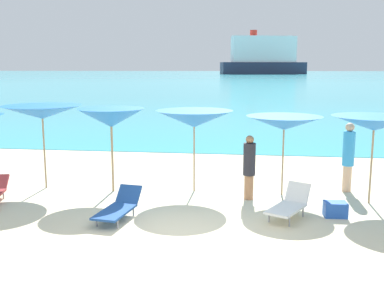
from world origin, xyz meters
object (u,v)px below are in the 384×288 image
Objects in this scene: umbrella_2 at (111,118)px; lounge_chair_2 at (119,207)px; lounge_chair_1 at (289,204)px; cooler_box at (335,209)px; umbrella_1 at (42,112)px; umbrella_5 at (374,124)px; umbrella_4 at (284,123)px; cruise_ship at (263,57)px; beachgoer_0 at (348,155)px; beachgoer_2 at (249,166)px; umbrella_3 at (194,119)px.

umbrella_2 reaches higher than lounge_chair_2.
cooler_box is at bearing 39.75° from lounge_chair_1.
umbrella_5 is (8.64, -0.30, -0.13)m from umbrella_1.
umbrella_5 is at bearing -11.60° from umbrella_4.
cruise_ship is at bearing 88.80° from umbrella_4.
lounge_chair_2 is at bearing -147.64° from umbrella_4.
lounge_chair_2 is at bearing 52.11° from beachgoer_0.
cruise_ship reaches higher than umbrella_2.
lounge_chair_2 is 3.49m from beachgoer_2.
umbrella_1 is 1.23× the size of beachgoer_0.
umbrella_4 is 0.97× the size of umbrella_5.
cruise_ship is (2.65, 228.84, 6.74)m from umbrella_5.
beachgoer_0 is at bearing 118.39° from beachgoer_2.
cooler_box is (7.62, -1.48, -1.96)m from umbrella_1.
umbrella_1 reaches higher than cooler_box.
beachgoer_0 is at bearing 108.30° from umbrella_5.
umbrella_3 is 0.05× the size of cruise_ship.
umbrella_1 reaches higher than lounge_chair_2.
umbrella_2 is 0.05× the size of cruise_ship.
umbrella_4 is 1.44m from beachgoer_2.
umbrella_5 is at bearing -104.25° from cruise_ship.
lounge_chair_2 reaches higher than cooler_box.
lounge_chair_2 is at bearing -144.37° from lounge_chair_1.
cruise_ship is (7.12, 228.32, 6.75)m from umbrella_3.
umbrella_4 reaches higher than cooler_box.
lounge_chair_1 is at bearing -14.52° from umbrella_1.
beachgoer_2 is at bearing -4.07° from umbrella_2.
umbrella_1 reaches higher than lounge_chair_1.
beachgoer_0 reaches higher than lounge_chair_1.
umbrella_5 is at bearing 132.18° from beachgoer_0.
umbrella_2 is (1.98, -0.09, -0.12)m from umbrella_1.
cooler_box is at bearing -104.50° from cruise_ship.
umbrella_1 is 7.03m from lounge_chair_1.
lounge_chair_1 is (2.40, -1.92, -1.67)m from umbrella_3.
umbrella_1 is 4.18m from umbrella_3.
umbrella_2 is 1.56× the size of lounge_chair_1.
cooler_box is at bearing 96.57° from beachgoer_0.
umbrella_1 is 5.81m from beachgoer_2.
beachgoer_2 is at bearing -104.99° from cruise_ship.
lounge_chair_2 is 0.98× the size of beachgoer_2.
beachgoer_2 reaches higher than lounge_chair_2.
umbrella_5 is 0.05× the size of cruise_ship.
umbrella_3 reaches higher than lounge_chair_2.
umbrella_4 reaches higher than beachgoer_2.
umbrella_3 is 1.02× the size of umbrella_5.
cooler_box is (-0.69, -2.20, -0.85)m from beachgoer_0.
cruise_ship reaches higher than cooler_box.
umbrella_2 is 1.04× the size of umbrella_5.
beachgoer_2 is at bearing -21.01° from umbrella_3.
umbrella_5 is at bearing 26.61° from lounge_chair_2.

